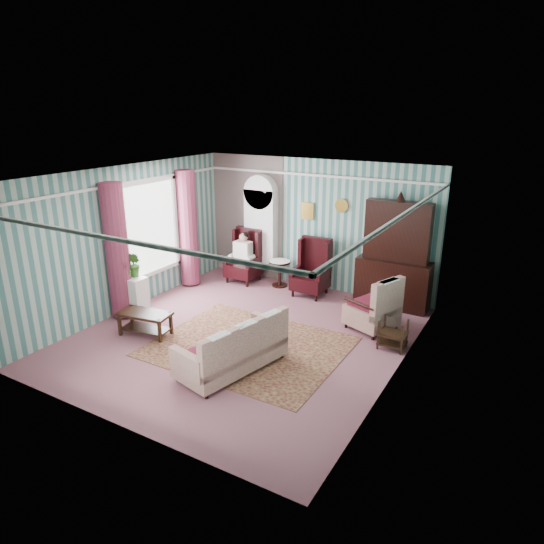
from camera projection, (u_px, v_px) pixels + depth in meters
The scene contains 17 objects.
floor at pixel (244, 336), 8.81m from camera, with size 6.00×6.00×0.00m, color #8B515C.
room_shell at pixel (218, 222), 8.59m from camera, with size 5.53×6.02×2.91m.
bookcase at pixel (261, 233), 11.41m from camera, with size 0.80×0.28×2.24m, color silver.
dresser_hutch at pixel (395, 252), 9.76m from camera, with size 1.50×0.56×2.36m, color black.
wingback_left at pixel (243, 256), 11.37m from camera, with size 0.76×0.80×1.25m, color black.
wingback_right at pixel (310, 268), 10.54m from camera, with size 0.76×0.80×1.25m, color black.
seated_woman at pixel (243, 258), 11.38m from camera, with size 0.44×0.40×1.18m, color white, non-canonical shape.
round_side_table at pixel (280, 274), 11.17m from camera, with size 0.50×0.50×0.60m, color black.
nest_table at pixel (393, 334), 8.29m from camera, with size 0.45×0.38×0.54m, color black.
plant_stand at pixel (133, 296), 9.57m from camera, with size 0.55×0.35×0.80m, color white.
rug at pixel (249, 346), 8.42m from camera, with size 3.20×2.60×0.01m, color #4C1F19.
sofa at pixel (231, 338), 7.53m from camera, with size 1.82×1.05×1.10m, color #BCB392.
floral_armchair at pixel (372, 306), 8.95m from camera, with size 0.87×0.80×0.92m, color #B6A58D.
coffee_table at pixel (145, 324), 8.79m from camera, with size 0.96×0.46×0.44m, color black.
potted_plant_a at pixel (126, 269), 9.31m from camera, with size 0.37×0.32×0.41m, color #1A551F.
potted_plant_b at pixel (134, 264), 9.39m from camera, with size 0.28×0.23×0.51m, color #1E591B.
potted_plant_c at pixel (134, 266), 9.47m from camera, with size 0.23×0.23×0.41m, color #2C5B1C.
Camera 1 is at (4.42, -6.63, 3.96)m, focal length 32.00 mm.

